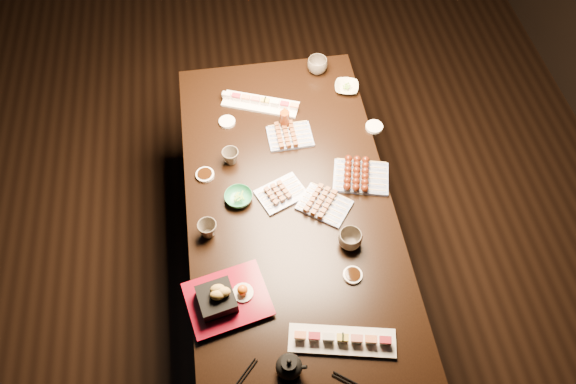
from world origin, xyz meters
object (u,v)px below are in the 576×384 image
Objects in this scene: yakitori_plate_left at (290,134)px; teacup_mid_right at (350,239)px; dining_table at (289,245)px; yakitori_plate_right at (324,203)px; sushi_platter_near at (342,339)px; teacup_far_right at (317,66)px; tempura_tray at (227,295)px; teapot at (289,365)px; teacup_near_left at (208,229)px; condiment_bottle at (285,118)px; edamame_bowl_cream at (347,87)px; teacup_far_left at (231,157)px; edamame_bowl_green at (239,198)px; sushi_platter_far at (260,102)px; yakitori_plate_center at (281,191)px.

teacup_mid_right reaches higher than yakitori_plate_left.
dining_table is 0.43m from yakitori_plate_right.
yakitori_plate_right is at bearing 97.63° from sushi_platter_near.
yakitori_plate_right is at bearing -98.00° from teacup_far_right.
teapot is at bearing -68.77° from tempura_tray.
tempura_tray reaches higher than teacup_mid_right.
yakitori_plate_left is 0.87m from tempura_tray.
teacup_near_left is 0.68m from condiment_bottle.
edamame_bowl_cream is at bearing 78.94° from teacup_mid_right.
sushi_platter_near is at bearing -89.34° from yakitori_plate_left.
teacup_far_left is at bearing -148.31° from condiment_bottle.
teacup_far_left reaches higher than edamame_bowl_green.
teacup_mid_right reaches higher than sushi_platter_far.
yakitori_plate_right is 0.84m from teacup_far_right.
yakitori_plate_right is (0.18, -0.09, 0.00)m from yakitori_plate_center.
sushi_platter_near is at bearing -102.23° from yakitori_plate_center.
teapot reaches higher than sushi_platter_near.
tempura_tray is (-0.36, -0.79, 0.03)m from yakitori_plate_left.
sushi_platter_near is 1.89× the size of yakitori_plate_right.
teacup_mid_right is at bearing -77.25° from yakitori_plate_left.
sushi_platter_near is 1.02m from yakitori_plate_left.
yakitori_plate_left is at bearing 53.23° from tempura_tray.
condiment_bottle is at bearing 142.44° from sushi_platter_far.
teacup_near_left reaches higher than sushi_platter_near.
edamame_bowl_green is at bearing 157.57° from yakitori_plate_center.
teacup_near_left is (-0.51, -0.07, 0.01)m from yakitori_plate_right.
yakitori_plate_right is (0.20, -0.64, 0.00)m from sushi_platter_far.
teacup_near_left is 0.39m from teacup_far_left.
teacup_far_left is at bearing -133.45° from teacup_far_right.
condiment_bottle reaches higher than teacup_far_right.
condiment_bottle reaches higher than sushi_platter_far.
yakitori_plate_right is 0.72m from edamame_bowl_cream.
teacup_far_left is 0.32m from condiment_bottle.
sushi_platter_far is at bearing 109.16° from sushi_platter_near.
sushi_platter_far is 1.85× the size of yakitori_plate_center.
teapot reaches higher than teacup_near_left.
teacup_near_left is at bearing -178.04° from yakitori_plate_center.
sushi_platter_far is 1.32m from teapot.
yakitori_plate_right reaches higher than yakitori_plate_center.
teacup_far_right reaches higher than edamame_bowl_cream.
sushi_platter_near is 0.42m from teacup_mid_right.
tempura_tray is 3.82× the size of teacup_near_left.
teapot is at bearing -67.80° from teacup_near_left.
yakitori_plate_right reaches higher than sushi_platter_near.
teacup_far_left is at bearing 142.61° from dining_table.
yakitori_plate_center is 1.71× the size of edamame_bowl_cream.
teapot reaches higher than yakitori_plate_right.
teacup_far_right is at bearing 62.03° from yakitori_plate_left.
teacup_mid_right is (0.58, -0.14, 0.00)m from teacup_near_left.
edamame_bowl_green is at bearing -123.90° from condiment_bottle.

